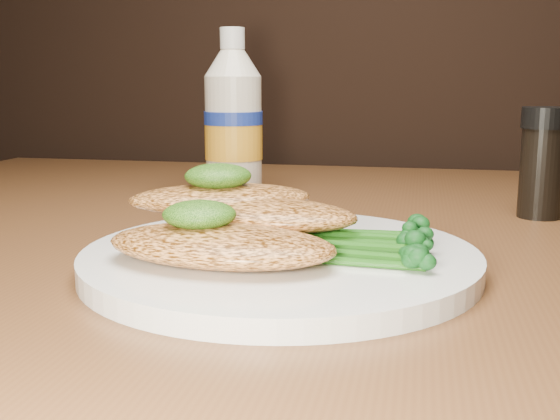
# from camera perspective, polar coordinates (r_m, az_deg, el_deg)

# --- Properties ---
(plate) EXTENTS (0.27, 0.27, 0.01)m
(plate) POSITION_cam_1_polar(r_m,az_deg,el_deg) (0.45, 0.03, -4.24)
(plate) COLOR white
(plate) RESTS_ON dining_table
(chicken_front) EXTENTS (0.15, 0.09, 0.02)m
(chicken_front) POSITION_cam_1_polar(r_m,az_deg,el_deg) (0.42, -5.13, -3.02)
(chicken_front) COLOR #E79149
(chicken_front) RESTS_ON plate
(chicken_mid) EXTENTS (0.15, 0.09, 0.02)m
(chicken_mid) POSITION_cam_1_polar(r_m,az_deg,el_deg) (0.47, -1.88, -0.30)
(chicken_mid) COLOR #E79149
(chicken_mid) RESTS_ON plate
(chicken_back) EXTENTS (0.15, 0.11, 0.02)m
(chicken_back) POSITION_cam_1_polar(r_m,az_deg,el_deg) (0.49, -5.11, 1.00)
(chicken_back) COLOR #E79149
(chicken_back) RESTS_ON plate
(pesto_front) EXTENTS (0.05, 0.05, 0.02)m
(pesto_front) POSITION_cam_1_polar(r_m,az_deg,el_deg) (0.42, -6.95, -0.39)
(pesto_front) COLOR black
(pesto_front) RESTS_ON chicken_front
(pesto_back) EXTENTS (0.06, 0.06, 0.02)m
(pesto_back) POSITION_cam_1_polar(r_m,az_deg,el_deg) (0.49, -5.35, 2.92)
(pesto_back) COLOR black
(pesto_back) RESTS_ON chicken_back
(broccolini_bundle) EXTENTS (0.14, 0.11, 0.02)m
(broccolini_bundle) POSITION_cam_1_polar(r_m,az_deg,el_deg) (0.44, 6.41, -2.36)
(broccolini_bundle) COLOR #1E5913
(broccolini_bundle) RESTS_ON plate
(mayo_bottle) EXTENTS (0.08, 0.08, 0.18)m
(mayo_bottle) POSITION_cam_1_polar(r_m,az_deg,el_deg) (0.75, -4.04, 8.35)
(mayo_bottle) COLOR beige
(mayo_bottle) RESTS_ON dining_table
(pepper_grinder) EXTENTS (0.05, 0.05, 0.10)m
(pepper_grinder) POSITION_cam_1_polar(r_m,az_deg,el_deg) (0.66, 21.60, 3.78)
(pepper_grinder) COLOR black
(pepper_grinder) RESTS_ON dining_table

